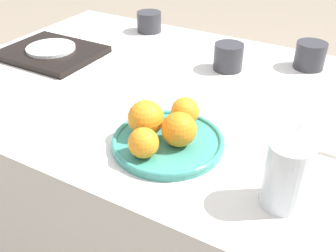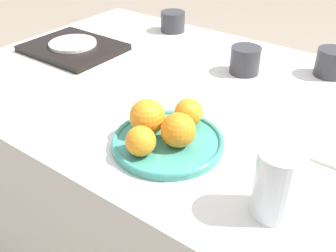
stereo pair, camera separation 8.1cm
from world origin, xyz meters
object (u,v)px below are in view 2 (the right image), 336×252
(cup_2, at_px, (332,63))
(orange_0, at_px, (178,130))
(cup_0, at_px, (173,22))
(orange_3, at_px, (189,112))
(fruit_platter, at_px, (168,142))
(serving_tray, at_px, (74,48))
(water_glass, at_px, (277,184))
(orange_1, at_px, (141,141))
(cup_1, at_px, (245,60))
(orange_2, at_px, (147,117))
(side_plate, at_px, (74,43))

(cup_2, bearing_deg, orange_0, -104.05)
(cup_0, bearing_deg, orange_3, -51.07)
(fruit_platter, relative_size, orange_0, 3.31)
(serving_tray, bearing_deg, water_glass, -19.85)
(serving_tray, bearing_deg, orange_3, -16.85)
(cup_0, bearing_deg, orange_1, -58.78)
(water_glass, bearing_deg, serving_tray, 160.15)
(water_glass, bearing_deg, cup_1, 122.11)
(orange_0, height_order, cup_0, orange_0)
(fruit_platter, height_order, cup_0, cup_0)
(fruit_platter, xyz_separation_m, cup_2, (0.16, 0.55, 0.03))
(serving_tray, relative_size, cup_1, 3.45)
(serving_tray, xyz_separation_m, cup_2, (0.73, 0.31, 0.03))
(orange_2, height_order, cup_1, orange_2)
(fruit_platter, xyz_separation_m, serving_tray, (-0.56, 0.25, -0.00))
(orange_3, bearing_deg, orange_0, -71.07)
(cup_1, bearing_deg, orange_2, -91.85)
(orange_1, height_order, serving_tray, orange_1)
(water_glass, relative_size, serving_tray, 0.43)
(serving_tray, relative_size, cup_0, 3.35)
(orange_0, xyz_separation_m, side_plate, (-0.59, 0.25, -0.03))
(orange_2, distance_m, serving_tray, 0.57)
(orange_3, relative_size, cup_1, 0.74)
(orange_0, relative_size, cup_2, 0.83)
(orange_2, distance_m, water_glass, 0.32)
(orange_2, relative_size, water_glass, 0.62)
(orange_0, bearing_deg, side_plate, 157.25)
(orange_3, height_order, serving_tray, orange_3)
(orange_3, xyz_separation_m, cup_2, (0.17, 0.48, -0.01))
(cup_0, distance_m, cup_1, 0.41)
(orange_1, bearing_deg, cup_2, 73.90)
(orange_0, xyz_separation_m, orange_2, (-0.08, -0.00, 0.00))
(fruit_platter, bearing_deg, orange_1, -102.37)
(fruit_platter, bearing_deg, cup_2, 73.44)
(orange_1, distance_m, cup_1, 0.50)
(orange_2, bearing_deg, fruit_platter, 0.97)
(orange_0, xyz_separation_m, cup_0, (-0.44, 0.59, -0.02))
(water_glass, height_order, cup_2, water_glass)
(side_plate, bearing_deg, serving_tray, -0.45)
(fruit_platter, bearing_deg, water_glass, -10.86)
(orange_1, relative_size, orange_2, 0.79)
(fruit_platter, relative_size, orange_3, 3.79)
(fruit_platter, bearing_deg, serving_tray, 156.34)
(orange_2, bearing_deg, orange_0, 0.48)
(serving_tray, distance_m, cup_1, 0.55)
(fruit_platter, bearing_deg, orange_0, -0.52)
(orange_1, relative_size, water_glass, 0.49)
(fruit_platter, relative_size, serving_tray, 0.81)
(water_glass, relative_size, side_plate, 0.82)
(orange_2, relative_size, cup_2, 0.89)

